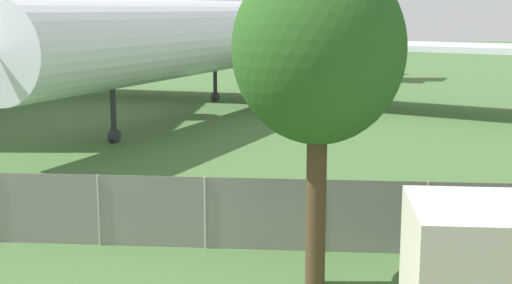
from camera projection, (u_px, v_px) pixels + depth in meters
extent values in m
cylinder|color=gray|center=(99.00, 210.00, 16.85)|extent=(0.07, 0.07, 1.72)
cylinder|color=gray|center=(206.00, 213.00, 16.63)|extent=(0.07, 0.07, 1.72)
cylinder|color=gray|center=(315.00, 216.00, 16.41)|extent=(0.07, 0.07, 1.72)
cylinder|color=gray|center=(427.00, 218.00, 16.19)|extent=(0.07, 0.07, 1.72)
cube|color=gray|center=(206.00, 213.00, 16.63)|extent=(56.00, 0.01, 1.72)
cylinder|color=white|center=(235.00, 34.00, 40.07)|extent=(15.13, 36.36, 3.68)
cone|color=white|center=(342.00, 26.00, 58.88)|extent=(4.59, 5.41, 3.32)
cube|color=white|center=(423.00, 46.00, 37.88)|extent=(17.26, 12.04, 0.30)
cylinder|color=#939399|center=(378.00, 63.00, 39.33)|extent=(2.61, 3.67, 1.66)
cube|color=white|center=(104.00, 40.00, 45.82)|extent=(17.34, 8.09, 0.30)
cylinder|color=#939399|center=(140.00, 56.00, 45.32)|extent=(2.61, 3.67, 1.66)
cube|color=white|center=(329.00, 22.00, 55.74)|extent=(8.62, 5.34, 0.20)
cylinder|color=#2D2D33|center=(114.00, 116.00, 29.75)|extent=(0.24, 0.24, 2.28)
cylinder|color=#2D2D33|center=(114.00, 136.00, 29.91)|extent=(0.46, 0.63, 0.56)
cylinder|color=#2D2D33|center=(283.00, 86.00, 41.44)|extent=(0.24, 0.24, 2.28)
cylinder|color=#2D2D33|center=(283.00, 100.00, 41.59)|extent=(0.46, 0.63, 0.56)
cylinder|color=#2D2D33|center=(215.00, 83.00, 43.16)|extent=(0.24, 0.24, 2.28)
cylinder|color=#2D2D33|center=(215.00, 97.00, 43.32)|extent=(0.46, 0.63, 0.56)
cylinder|color=#4C3823|center=(316.00, 205.00, 14.24)|extent=(0.40, 0.40, 3.36)
ellipsoid|color=#28561E|center=(319.00, 49.00, 13.67)|extent=(3.36, 3.36, 3.70)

